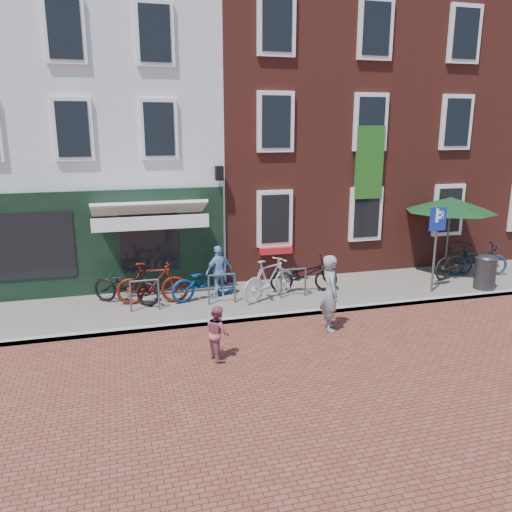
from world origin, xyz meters
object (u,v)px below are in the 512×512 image
object	(u,v)px
cafe_person	(219,271)
bicycle_3	(269,279)
woman	(330,293)
litter_bin	(486,270)
parking_sign	(436,234)
bicycle_5	(456,260)
bicycle_2	(204,281)
bicycle_0	(126,285)
bicycle_1	(152,283)
parasol	(451,202)
bicycle_6	(477,259)
bicycle_4	(304,274)
boy	(218,333)

from	to	relation	value
cafe_person	bicycle_3	size ratio (longest dim) A/B	0.76
cafe_person	woman	bearing A→B (deg)	103.60
litter_bin	parking_sign	xyz separation A→B (m)	(-1.63, 0.15, 1.11)
litter_bin	bicycle_5	xyz separation A→B (m)	(-0.14, 1.18, 0.00)
bicycle_2	litter_bin	bearing A→B (deg)	-115.51
litter_bin	bicycle_0	size ratio (longest dim) A/B	0.56
litter_bin	bicycle_2	world-z (taller)	litter_bin
bicycle_5	bicycle_3	bearing A→B (deg)	75.57
bicycle_2	bicycle_3	bearing A→B (deg)	-122.27
woman	cafe_person	xyz separation A→B (m)	(-2.08, 2.81, -0.09)
bicycle_1	bicycle_3	distance (m)	3.12
litter_bin	parking_sign	distance (m)	1.98
bicycle_1	parasol	bearing A→B (deg)	-80.52
bicycle_0	bicycle_5	bearing A→B (deg)	-58.56
cafe_person	bicycle_0	bearing A→B (deg)	-23.71
bicycle_1	bicycle_6	xyz separation A→B (m)	(10.06, 0.01, -0.06)
bicycle_2	bicycle_6	distance (m)	8.67
parking_sign	bicycle_2	distance (m)	6.55
bicycle_2	bicycle_5	size ratio (longest dim) A/B	1.03
cafe_person	bicycle_4	xyz separation A→B (m)	(2.40, -0.24, -0.21)
parking_sign	cafe_person	size ratio (longest dim) A/B	1.69
woman	boy	xyz separation A→B (m)	(-2.85, -0.85, -0.33)
litter_bin	bicycle_0	bearing A→B (deg)	172.04
woman	boy	world-z (taller)	woman
litter_bin	parking_sign	bearing A→B (deg)	174.65
boy	bicycle_6	size ratio (longest dim) A/B	0.59
bicycle_2	bicycle_4	xyz separation A→B (m)	(2.82, -0.13, 0.00)
bicycle_0	bicycle_3	distance (m)	3.81
litter_bin	bicycle_3	xyz separation A→B (m)	(-6.29, 0.78, 0.00)
parasol	bicycle_5	size ratio (longest dim) A/B	1.47
litter_bin	bicycle_1	distance (m)	9.45
litter_bin	bicycle_4	bearing A→B (deg)	167.66
bicycle_4	bicycle_6	size ratio (longest dim) A/B	1.00
woman	bicycle_6	xyz separation A→B (m)	(6.17, 2.69, -0.30)
parking_sign	bicycle_1	distance (m)	7.89
cafe_person	bicycle_4	bearing A→B (deg)	151.46
bicycle_3	bicycle_5	bearing A→B (deg)	-114.51
bicycle_2	parasol	bearing A→B (deg)	-103.53
bicycle_5	woman	bearing A→B (deg)	98.01
bicycle_0	bicycle_6	world-z (taller)	same
bicycle_1	bicycle_2	distance (m)	1.39
bicycle_5	bicycle_6	world-z (taller)	bicycle_5
bicycle_2	bicycle_6	size ratio (longest dim) A/B	1.00
bicycle_3	bicycle_5	distance (m)	6.17
bicycle_6	bicycle_4	bearing A→B (deg)	105.53
parking_sign	bicycle_0	world-z (taller)	parking_sign
litter_bin	bicycle_6	size ratio (longest dim) A/B	0.56
parking_sign	bicycle_6	size ratio (longest dim) A/B	1.25
woman	bicycle_3	distance (m)	2.38
parasol	bicycle_4	xyz separation A→B (m)	(-5.02, -0.54, -1.81)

